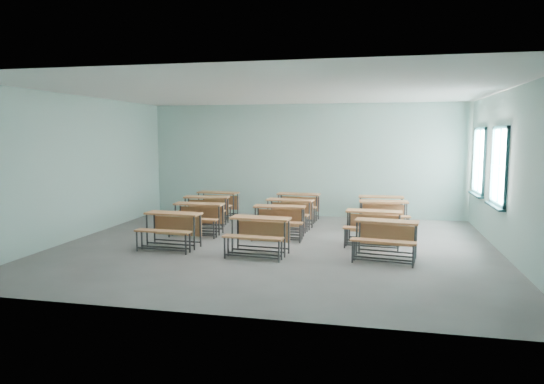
{
  "coord_description": "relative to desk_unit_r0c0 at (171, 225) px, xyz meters",
  "views": [
    {
      "loc": [
        2.06,
        -9.75,
        2.32
      ],
      "look_at": [
        -0.33,
        1.2,
        1.0
      ],
      "focal_mm": 32.0,
      "sensor_mm": 36.0,
      "label": 1
    }
  ],
  "objects": [
    {
      "name": "room",
      "position": [
        2.14,
        0.65,
        1.11
      ],
      "size": [
        9.04,
        8.04,
        3.24
      ],
      "color": "slate",
      "rests_on": "ground"
    },
    {
      "name": "desk_unit_r3c1",
      "position": [
        2.0,
        3.83,
        0.0
      ],
      "size": [
        1.2,
        0.85,
        0.73
      ],
      "rotation": [
        0.0,
        0.0,
        -0.06
      ],
      "color": "#AF6C3F",
      "rests_on": "ground"
    },
    {
      "name": "desk_unit_r2c2",
      "position": [
        4.29,
        2.78,
        0.0
      ],
      "size": [
        1.22,
        0.88,
        0.73
      ],
      "rotation": [
        0.0,
        0.0,
        0.09
      ],
      "color": "#AF6C3F",
      "rests_on": "ground"
    },
    {
      "name": "desk_unit_r1c1",
      "position": [
        1.97,
        1.42,
        0.0
      ],
      "size": [
        1.19,
        0.82,
        0.73
      ],
      "rotation": [
        0.0,
        0.0,
        0.04
      ],
      "color": "#AF6C3F",
      "rests_on": "ground"
    },
    {
      "name": "desk_unit_r0c0",
      "position": [
        0.0,
        0.0,
        0.0
      ],
      "size": [
        1.2,
        0.84,
        0.73
      ],
      "rotation": [
        0.0,
        0.0,
        -0.05
      ],
      "color": "#AF6C3F",
      "rests_on": "ground"
    },
    {
      "name": "desk_unit_r0c1",
      "position": [
        1.9,
        -0.17,
        0.0
      ],
      "size": [
        1.22,
        0.86,
        0.73
      ],
      "rotation": [
        0.0,
        0.0,
        -0.07
      ],
      "color": "#AF6C3F",
      "rests_on": "ground"
    },
    {
      "name": "desk_unit_r2c0",
      "position": [
        -0.23,
        2.67,
        0.0
      ],
      "size": [
        1.24,
        0.89,
        0.73
      ],
      "rotation": [
        0.0,
        0.0,
        0.1
      ],
      "color": "#AF6C3F",
      "rests_on": "ground"
    },
    {
      "name": "desk_unit_r3c0",
      "position": [
        -0.28,
        3.7,
        0.0
      ],
      "size": [
        1.24,
        0.9,
        0.73
      ],
      "rotation": [
        0.0,
        0.0,
        -0.11
      ],
      "color": "#AF6C3F",
      "rests_on": "ground"
    },
    {
      "name": "desk_unit_r0c2",
      "position": [
        4.3,
        -0.01,
        0.0
      ],
      "size": [
        1.26,
        0.93,
        0.73
      ],
      "rotation": [
        0.0,
        0.0,
        -0.14
      ],
      "color": "#AF6C3F",
      "rests_on": "ground"
    },
    {
      "name": "desk_unit_r1c2",
      "position": [
        4.06,
        1.15,
        0.0
      ],
      "size": [
        1.22,
        0.87,
        0.73
      ],
      "rotation": [
        0.0,
        0.0,
        -0.08
      ],
      "color": "#AF6C3F",
      "rests_on": "ground"
    },
    {
      "name": "desk_unit_r2c1",
      "position": [
        1.99,
        2.57,
        0.0
      ],
      "size": [
        1.23,
        0.88,
        0.73
      ],
      "rotation": [
        0.0,
        0.0,
        -0.09
      ],
      "color": "#AF6C3F",
      "rests_on": "ground"
    },
    {
      "name": "desk_unit_r3c2",
      "position": [
        4.23,
        3.7,
        0.0
      ],
      "size": [
        1.18,
        0.8,
        0.73
      ],
      "rotation": [
        0.0,
        0.0,
        0.02
      ],
      "color": "#AF6C3F",
      "rests_on": "ground"
    },
    {
      "name": "desk_unit_r1c0",
      "position": [
        0.03,
        1.43,
        0.0
      ],
      "size": [
        1.18,
        0.81,
        0.73
      ],
      "rotation": [
        0.0,
        0.0,
        0.03
      ],
      "color": "#AF6C3F",
      "rests_on": "ground"
    }
  ]
}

